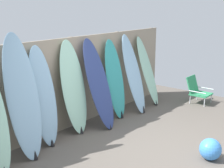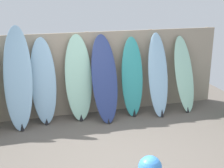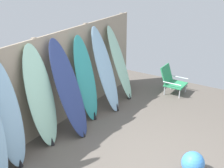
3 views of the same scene
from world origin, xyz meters
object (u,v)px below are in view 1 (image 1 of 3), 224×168
object	(u,v)px
surfboard_seafoam_7	(148,71)
beach_ball	(210,149)
surfboard_skyblue_6	(134,74)
surfboard_skyblue_1	(23,98)
beach_chair	(197,90)
surfboard_seafoam_3	(74,88)
surfboard_teal_5	(115,80)
surfboard_navy_4	(99,84)
surfboard_skyblue_2	(44,97)

from	to	relation	value
surfboard_seafoam_7	beach_ball	size ratio (longest dim) A/B	4.71
surfboard_skyblue_6	surfboard_skyblue_1	bearing A→B (deg)	178.94
beach_chair	beach_ball	bearing A→B (deg)	-144.14
surfboard_seafoam_3	surfboard_skyblue_6	world-z (taller)	surfboard_seafoam_3
surfboard_skyblue_1	surfboard_teal_5	bearing A→B (deg)	0.71
surfboard_navy_4	beach_chair	bearing A→B (deg)	-17.64
surfboard_skyblue_1	surfboard_seafoam_3	size ratio (longest dim) A/B	1.13
surfboard_skyblue_6	beach_ball	size ratio (longest dim) A/B	5.01
surfboard_seafoam_3	beach_chair	xyz separation A→B (m)	(3.24, -1.04, -0.55)
surfboard_navy_4	surfboard_seafoam_7	xyz separation A→B (m)	(1.87, 0.07, -0.06)
beach_chair	surfboard_skyblue_1	bearing A→B (deg)	175.41
surfboard_skyblue_6	surfboard_seafoam_7	xyz separation A→B (m)	(0.66, 0.05, -0.05)
surfboard_seafoam_7	beach_chair	bearing A→B (deg)	-47.59
surfboard_seafoam_3	beach_chair	bearing A→B (deg)	-17.88
surfboard_teal_5	surfboard_skyblue_6	xyz separation A→B (m)	(0.57, -0.08, 0.04)
surfboard_navy_4	surfboard_skyblue_6	distance (m)	1.21
surfboard_skyblue_2	beach_ball	xyz separation A→B (m)	(1.30, -2.48, -0.69)
surfboard_skyblue_2	surfboard_teal_5	world-z (taller)	surfboard_skyblue_2
surfboard_skyblue_2	beach_chair	xyz separation A→B (m)	(3.95, -1.05, -0.54)
surfboard_seafoam_3	surfboard_skyblue_6	distance (m)	1.73
surfboard_skyblue_1	surfboard_seafoam_3	xyz separation A→B (m)	(1.20, 0.10, -0.11)
surfboard_skyblue_6	surfboard_seafoam_3	bearing A→B (deg)	174.76
surfboard_teal_5	surfboard_skyblue_2	bearing A→B (deg)	177.67
surfboard_teal_5	surfboard_seafoam_7	size ratio (longest dim) A/B	1.02
surfboard_teal_5	beach_chair	size ratio (longest dim) A/B	2.58
surfboard_skyblue_1	surfboard_skyblue_2	xyz separation A→B (m)	(0.48, 0.11, -0.12)
surfboard_navy_4	surfboard_skyblue_1	bearing A→B (deg)	177.54
surfboard_navy_4	surfboard_seafoam_7	distance (m)	1.87
surfboard_seafoam_3	beach_chair	distance (m)	3.44
surfboard_seafoam_7	surfboard_teal_5	bearing A→B (deg)	178.29
surfboard_navy_4	surfboard_teal_5	world-z (taller)	surfboard_navy_4
surfboard_seafoam_3	surfboard_navy_4	xyz separation A→B (m)	(0.51, -0.18, -0.00)
surfboard_skyblue_2	surfboard_navy_4	distance (m)	1.24
surfboard_skyblue_2	surfboard_navy_4	xyz separation A→B (m)	(1.23, -0.18, 0.01)
beach_chair	beach_ball	size ratio (longest dim) A/B	1.87
surfboard_skyblue_1	beach_chair	bearing A→B (deg)	-11.97
surfboard_skyblue_2	surfboard_teal_5	size ratio (longest dim) A/B	1.04
surfboard_seafoam_3	surfboard_skyblue_6	xyz separation A→B (m)	(1.72, -0.16, -0.01)
surfboard_seafoam_3	surfboard_seafoam_7	size ratio (longest dim) A/B	1.08
surfboard_skyblue_1	surfboard_teal_5	size ratio (longest dim) A/B	1.19
surfboard_skyblue_2	surfboard_skyblue_6	bearing A→B (deg)	-3.75
surfboard_teal_5	beach_ball	xyz separation A→B (m)	(-0.57, -2.41, -0.65)
surfboard_navy_4	surfboard_skyblue_6	bearing A→B (deg)	0.93
surfboard_skyblue_2	surfboard_navy_4	bearing A→B (deg)	-8.30
surfboard_skyblue_1	surfboard_seafoam_7	world-z (taller)	surfboard_skyblue_1
surfboard_navy_4	beach_chair	size ratio (longest dim) A/B	2.70
surfboard_navy_4	beach_ball	xyz separation A→B (m)	(0.07, -2.31, -0.70)
surfboard_seafoam_3	surfboard_skyblue_6	bearing A→B (deg)	-5.24
surfboard_skyblue_2	surfboard_skyblue_6	world-z (taller)	surfboard_skyblue_6
surfboard_navy_4	surfboard_teal_5	distance (m)	0.65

